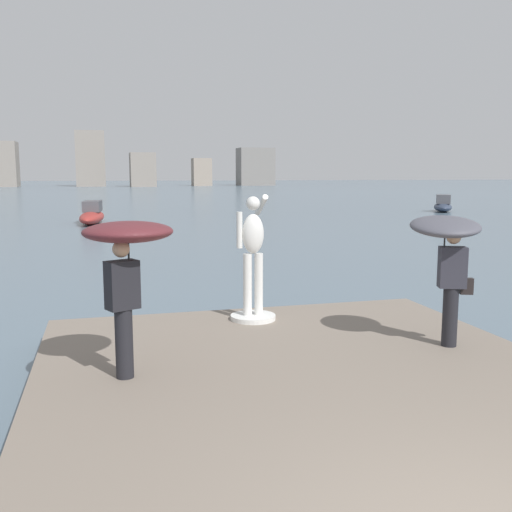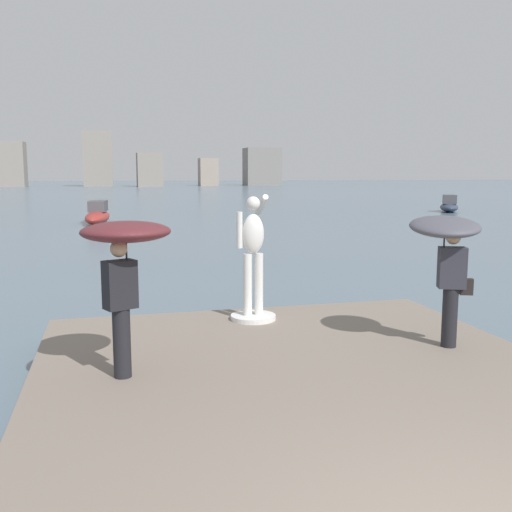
{
  "view_description": "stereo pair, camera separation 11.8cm",
  "coord_description": "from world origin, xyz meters",
  "px_view_note": "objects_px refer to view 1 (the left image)",
  "views": [
    {
      "loc": [
        -2.48,
        -2.67,
        2.93
      ],
      "look_at": [
        0.0,
        6.68,
        1.55
      ],
      "focal_mm": 40.58,
      "sensor_mm": 36.0,
      "label": 1
    },
    {
      "loc": [
        -2.37,
        -2.7,
        2.93
      ],
      "look_at": [
        0.0,
        6.68,
        1.55
      ],
      "focal_mm": 40.58,
      "sensor_mm": 36.0,
      "label": 2
    }
  ],
  "objects_px": {
    "statue_white_figure": "(253,265)",
    "onlooker_right": "(447,245)",
    "onlooker_left": "(127,250)",
    "boat_near": "(443,206)",
    "boat_far": "(92,215)"
  },
  "relations": [
    {
      "from": "statue_white_figure",
      "to": "onlooker_left",
      "type": "bearing_deg",
      "value": -133.37
    },
    {
      "from": "boat_near",
      "to": "boat_far",
      "type": "height_order",
      "value": "boat_far"
    },
    {
      "from": "onlooker_left",
      "to": "boat_far",
      "type": "height_order",
      "value": "onlooker_left"
    },
    {
      "from": "statue_white_figure",
      "to": "onlooker_right",
      "type": "height_order",
      "value": "statue_white_figure"
    },
    {
      "from": "statue_white_figure",
      "to": "onlooker_left",
      "type": "relative_size",
      "value": 1.12
    },
    {
      "from": "boat_near",
      "to": "boat_far",
      "type": "distance_m",
      "value": 26.45
    },
    {
      "from": "statue_white_figure",
      "to": "boat_far",
      "type": "bearing_deg",
      "value": 96.8
    },
    {
      "from": "onlooker_left",
      "to": "boat_far",
      "type": "relative_size",
      "value": 0.36
    },
    {
      "from": "onlooker_right",
      "to": "boat_far",
      "type": "bearing_deg",
      "value": 100.95
    },
    {
      "from": "onlooker_left",
      "to": "boat_near",
      "type": "relative_size",
      "value": 0.47
    },
    {
      "from": "onlooker_right",
      "to": "boat_far",
      "type": "distance_m",
      "value": 28.68
    },
    {
      "from": "statue_white_figure",
      "to": "onlooker_right",
      "type": "distance_m",
      "value": 3.27
    },
    {
      "from": "boat_far",
      "to": "onlooker_left",
      "type": "bearing_deg",
      "value": -88.23
    },
    {
      "from": "onlooker_left",
      "to": "onlooker_right",
      "type": "bearing_deg",
      "value": 1.65
    },
    {
      "from": "boat_far",
      "to": "boat_near",
      "type": "bearing_deg",
      "value": 9.02
    }
  ]
}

